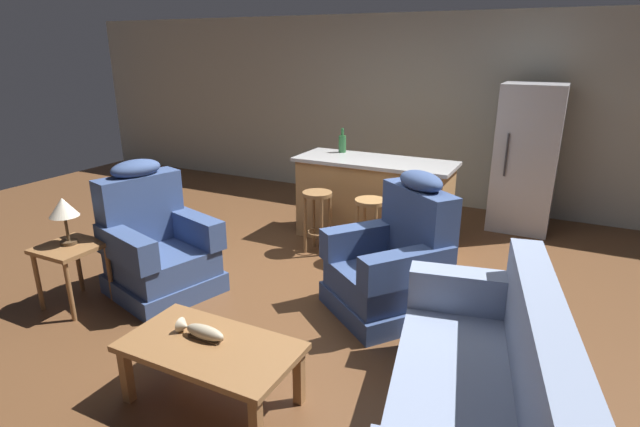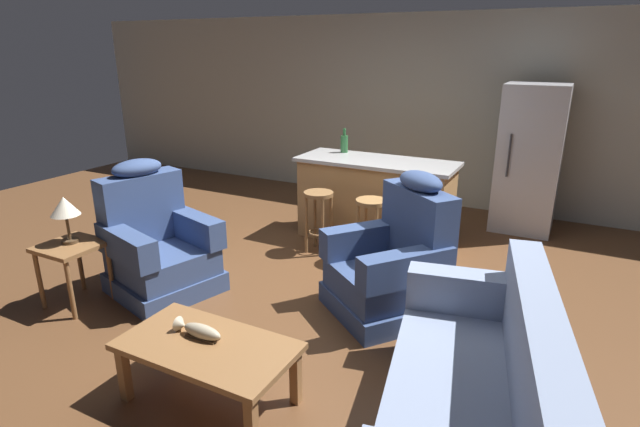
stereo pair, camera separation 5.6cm
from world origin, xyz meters
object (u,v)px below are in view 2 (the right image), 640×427
at_px(end_table, 72,255).
at_px(bottle_tall_green, 344,143).
at_px(refrigerator, 529,159).
at_px(fish_figurine, 198,330).
at_px(recliner_near_lamp, 157,246).
at_px(kitchen_island, 375,200).
at_px(bar_stool_right, 371,219).
at_px(table_lamp, 65,208).
at_px(bar_stool_left, 319,210).
at_px(couch, 477,401).
at_px(recliner_near_island, 394,265).
at_px(coffee_table, 208,351).

distance_m(end_table, bottle_tall_green, 3.19).
relative_size(end_table, refrigerator, 0.32).
relative_size(fish_figurine, recliner_near_lamp, 0.28).
bearing_deg(bottle_tall_green, fish_figurine, -80.65).
bearing_deg(kitchen_island, bar_stool_right, -72.14).
bearing_deg(table_lamp, bar_stool_left, 56.18).
distance_m(couch, refrigerator, 4.04).
bearing_deg(table_lamp, end_table, -41.70).
bearing_deg(couch, fish_figurine, -0.99).
relative_size(fish_figurine, bar_stool_right, 0.50).
distance_m(recliner_near_island, bottle_tall_green, 2.22).
relative_size(kitchen_island, bar_stool_left, 2.65).
bearing_deg(couch, bottle_tall_green, -65.03).
relative_size(fish_figurine, end_table, 0.61).
height_order(end_table, kitchen_island, kitchen_island).
xyz_separation_m(coffee_table, bar_stool_left, (-0.55, 2.51, 0.11)).
relative_size(bar_stool_left, bottle_tall_green, 2.36).
xyz_separation_m(couch, bar_stool_right, (-1.51, 2.17, 0.13)).
height_order(end_table, bar_stool_right, bar_stool_right).
distance_m(recliner_near_island, bar_stool_right, 1.03).
height_order(kitchen_island, bar_stool_left, kitchen_island).
distance_m(fish_figurine, end_table, 1.82).
bearing_deg(recliner_near_island, recliner_near_lamp, -35.32).
xyz_separation_m(table_lamp, kitchen_island, (1.75, 2.64, -0.39)).
relative_size(fish_figurine, kitchen_island, 0.19).
relative_size(coffee_table, refrigerator, 0.62).
xyz_separation_m(coffee_table, end_table, (-1.87, 0.47, 0.10)).
bearing_deg(bar_stool_left, fish_figurine, -79.70).
distance_m(recliner_near_lamp, recliner_near_island, 2.15).
bearing_deg(bar_stool_right, coffee_table, -91.40).
bearing_deg(end_table, kitchen_island, 57.13).
distance_m(kitchen_island, bar_stool_right, 0.66).
distance_m(coffee_table, kitchen_island, 3.14).
xyz_separation_m(recliner_near_lamp, recliner_near_island, (2.06, 0.62, 0.00)).
xyz_separation_m(recliner_near_lamp, table_lamp, (-0.46, -0.53, 0.45)).
bearing_deg(fish_figurine, bar_stool_right, 86.28).
bearing_deg(bar_stool_right, couch, -55.14).
bearing_deg(coffee_table, end_table, 165.85).
bearing_deg(kitchen_island, coffee_table, -87.42).
bearing_deg(fish_figurine, end_table, 166.26).
relative_size(couch, refrigerator, 1.15).
height_order(recliner_near_island, end_table, recliner_near_island).
bearing_deg(recliner_near_island, end_table, -26.77).
bearing_deg(end_table, coffee_table, -14.15).
relative_size(end_table, bar_stool_left, 0.82).
xyz_separation_m(fish_figurine, bar_stool_right, (0.16, 2.47, 0.01)).
bearing_deg(fish_figurine, recliner_near_island, 65.82).
xyz_separation_m(end_table, refrigerator, (3.21, 3.87, 0.42)).
height_order(coffee_table, refrigerator, refrigerator).
height_order(recliner_near_island, bottle_tall_green, bottle_tall_green).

